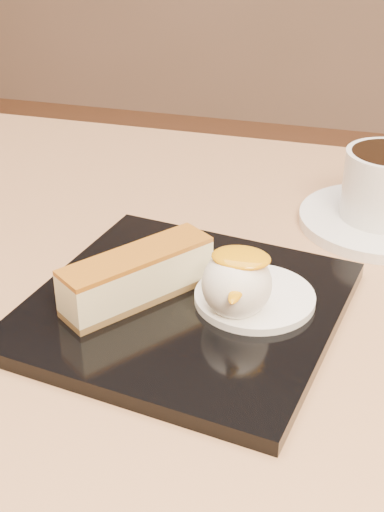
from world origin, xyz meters
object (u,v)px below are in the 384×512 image
(ice_cream_scoop, at_px, (237,284))
(cheesecake, at_px, (137,276))
(saucer, at_px, (380,221))
(table, at_px, (208,484))
(dessert_plate, at_px, (185,308))

(ice_cream_scoop, bearing_deg, cheesecake, -180.00)
(cheesecake, xyz_separation_m, ice_cream_scoop, (0.07, 0.00, 0.01))
(ice_cream_scoop, xyz_separation_m, saucer, (0.09, 0.19, -0.03))
(table, distance_m, ice_cream_scoop, 0.19)
(dessert_plate, distance_m, cheesecake, 0.04)
(saucer, bearing_deg, dessert_plate, -125.27)
(ice_cream_scoop, bearing_deg, table, -141.77)
(table, distance_m, dessert_plate, 0.16)
(table, bearing_deg, saucer, 62.09)
(cheesecake, height_order, ice_cream_scoop, ice_cream_scoop)
(table, height_order, ice_cream_scoop, ice_cream_scoop)
(saucer, bearing_deg, cheesecake, -130.99)
(dessert_plate, xyz_separation_m, cheesecake, (-0.04, -0.01, 0.03))
(ice_cream_scoop, bearing_deg, dessert_plate, 172.87)
(table, height_order, cheesecake, cheesecake)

